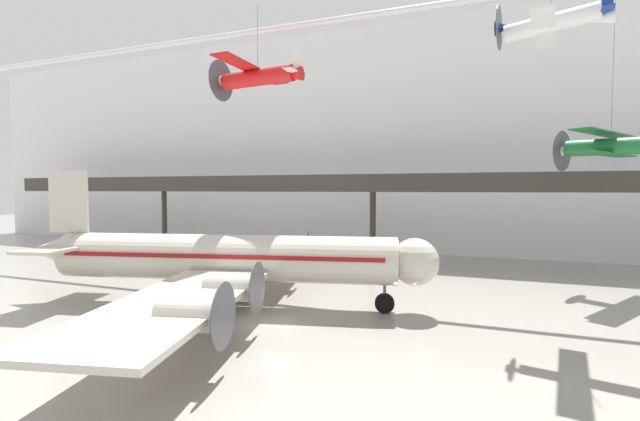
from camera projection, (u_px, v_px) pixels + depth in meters
ground_plane at (271, 325)px, 25.81m from camera, size 260.00×260.00×0.00m
hangar_back_wall at (386, 141)px, 56.53m from camera, size 140.00×3.00×29.30m
mezzanine_walkway at (371, 189)px, 49.06m from camera, size 110.00×3.20×9.91m
ceiling_truss_beam at (344, 19)px, 38.34m from camera, size 120.00×0.60×0.60m
airliner_silver_main at (224, 259)px, 29.76m from camera, size 29.39×33.89×9.57m
suspended_plane_green_biplane at (610, 146)px, 33.43m from camera, size 8.17×9.00×13.16m
suspended_plane_white_twin at (550, 24)px, 25.07m from camera, size 6.30×7.66×6.31m
suspended_plane_red_highwing at (258, 77)px, 34.77m from camera, size 7.86×9.66×7.51m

